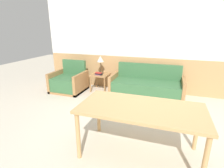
% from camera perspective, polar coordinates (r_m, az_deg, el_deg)
% --- Properties ---
extents(ground_plane, '(16.00, 16.00, 0.00)m').
position_cam_1_polar(ground_plane, '(3.09, 10.60, -18.79)').
color(ground_plane, beige).
extents(wall_back, '(7.20, 0.06, 2.70)m').
position_cam_1_polar(wall_back, '(5.13, 15.96, 11.87)').
color(wall_back, tan).
rests_on(wall_back, ground_plane).
extents(couch, '(1.94, 0.83, 0.86)m').
position_cam_1_polar(couch, '(4.89, 11.15, -1.11)').
color(couch, '#9E7042').
rests_on(couch, ground_plane).
extents(armchair, '(0.92, 0.85, 0.88)m').
position_cam_1_polar(armchair, '(5.41, -13.85, 0.58)').
color(armchair, '#9E7042').
rests_on(armchair, ground_plane).
extents(side_table, '(0.51, 0.51, 0.51)m').
position_cam_1_polar(side_table, '(5.24, -3.87, 2.29)').
color(side_table, '#9E7042').
rests_on(side_table, ground_plane).
extents(table_lamp, '(0.21, 0.21, 0.53)m').
position_cam_1_polar(table_lamp, '(5.22, -3.83, 7.80)').
color(table_lamp, '#4C3823').
rests_on(table_lamp, side_table).
extents(book_stack, '(0.23, 0.15, 0.07)m').
position_cam_1_polar(book_stack, '(5.13, -4.39, 3.34)').
color(book_stack, '#994C84').
rests_on(book_stack, side_table).
extents(dining_table, '(1.74, 0.87, 0.77)m').
position_cam_1_polar(dining_table, '(2.53, 9.38, -8.99)').
color(dining_table, tan).
rests_on(dining_table, ground_plane).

